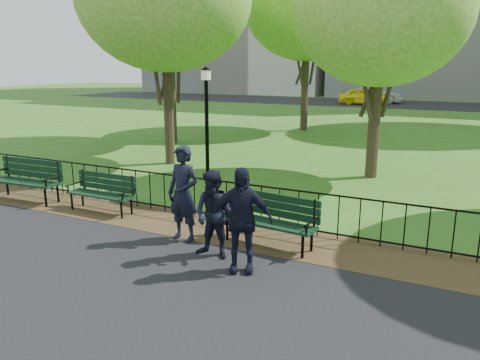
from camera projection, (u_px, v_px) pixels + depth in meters
The scene contains 15 objects.
ground at pixel (203, 261), 8.00m from camera, with size 120.00×120.00×0.00m, color #3B5E18.
dirt_strip at pixel (242, 233), 9.30m from camera, with size 60.00×1.60×0.01m, color #352915.
far_street at pixel (423, 105), 38.37m from camera, with size 70.00×9.00×0.01m, color black.
iron_fence at pixel (252, 203), 9.62m from camera, with size 24.06×0.06×1.00m.
park_bench_main at pixel (257, 211), 8.68m from camera, with size 1.94×0.77×1.03m.
park_bench_left_a at pixel (103, 188), 10.58m from camera, with size 1.67×0.53×0.95m.
park_bench_left_b at pixel (28, 175), 11.46m from camera, with size 1.97×0.71×1.10m.
lamppost at pixel (207, 119), 13.33m from camera, with size 0.29×0.29×3.22m.
tree_near_e at pixel (382, 12), 12.84m from camera, with size 4.84×4.84×6.74m.
tree_far_c at pixel (308, 5), 22.40m from camera, with size 6.25×6.25×8.72m.
person_left at pixel (183, 194), 8.75m from camera, with size 0.66×0.43×1.82m, color black.
person_mid at pixel (214, 215), 7.97m from camera, with size 0.75×0.39×1.53m, color black.
person_right at pixel (241, 220), 7.41m from camera, with size 1.01×0.41×1.73m, color black.
taxi at pixel (363, 96), 38.69m from camera, with size 1.58×3.93×1.34m, color yellow.
sedan_silver at pixel (376, 95), 40.21m from camera, with size 1.49×4.28×1.41m, color #929499.
Camera 1 is at (3.90, -6.36, 3.28)m, focal length 35.00 mm.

